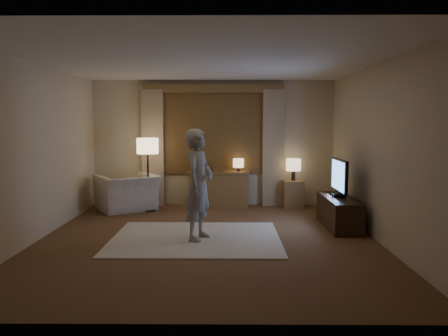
{
  "coord_description": "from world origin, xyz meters",
  "views": [
    {
      "loc": [
        0.3,
        -6.36,
        1.75
      ],
      "look_at": [
        0.24,
        0.6,
        1.01
      ],
      "focal_mm": 35.0,
      "sensor_mm": 36.0,
      "label": 1
    }
  ],
  "objects_px": {
    "person": "(199,185)",
    "tv_stand": "(339,212)",
    "armchair": "(127,193)",
    "side_table": "(293,194)",
    "sideboard": "(219,190)"
  },
  "relations": [
    {
      "from": "person",
      "to": "tv_stand",
      "type": "bearing_deg",
      "value": -49.51
    },
    {
      "from": "armchair",
      "to": "person",
      "type": "bearing_deg",
      "value": 91.84
    },
    {
      "from": "side_table",
      "to": "sideboard",
      "type": "bearing_deg",
      "value": 178.11
    },
    {
      "from": "side_table",
      "to": "tv_stand",
      "type": "relative_size",
      "value": 0.4
    },
    {
      "from": "sideboard",
      "to": "person",
      "type": "height_order",
      "value": "person"
    },
    {
      "from": "sideboard",
      "to": "armchair",
      "type": "xyz_separation_m",
      "value": [
        -1.81,
        -0.37,
        0.0
      ]
    },
    {
      "from": "tv_stand",
      "to": "side_table",
      "type": "bearing_deg",
      "value": 107.16
    },
    {
      "from": "armchair",
      "to": "side_table",
      "type": "xyz_separation_m",
      "value": [
        3.32,
        0.32,
        -0.07
      ]
    },
    {
      "from": "sideboard",
      "to": "tv_stand",
      "type": "relative_size",
      "value": 0.86
    },
    {
      "from": "sideboard",
      "to": "person",
      "type": "distance_m",
      "value": 2.6
    },
    {
      "from": "tv_stand",
      "to": "armchair",
      "type": "bearing_deg",
      "value": 160.84
    },
    {
      "from": "armchair",
      "to": "side_table",
      "type": "height_order",
      "value": "armchair"
    },
    {
      "from": "armchair",
      "to": "person",
      "type": "height_order",
      "value": "person"
    },
    {
      "from": "armchair",
      "to": "person",
      "type": "distance_m",
      "value": 2.72
    },
    {
      "from": "sideboard",
      "to": "armchair",
      "type": "relative_size",
      "value": 1.1
    }
  ]
}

